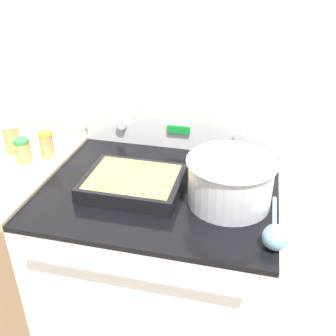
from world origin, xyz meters
The scene contains 10 objects.
kitchen_wall centered at (0.00, 0.71, 1.25)m, with size 8.00×0.05×2.50m.
stove_range centered at (0.00, 0.34, 0.45)m, with size 0.79×0.70×0.91m.
control_panel centered at (0.00, 0.65, 0.99)m, with size 0.79×0.07×0.16m.
side_counter centered at (-0.69, 0.34, 0.46)m, with size 0.60×0.67×0.92m.
mixing_bowl centered at (0.23, 0.29, 1.00)m, with size 0.28×0.28×0.15m.
casserole_dish centered at (-0.08, 0.28, 0.94)m, with size 0.32×0.25×0.05m.
ladle centered at (0.38, 0.11, 0.94)m, with size 0.07×0.27×0.07m.
spice_jar_yellow_cap centered at (-0.47, 0.42, 0.97)m, with size 0.05×0.05×0.10m.
spice_jar_green_cap centered at (-0.53, 0.36, 0.97)m, with size 0.06×0.06×0.09m.
spice_jar_white_cap centered at (-0.62, 0.42, 0.98)m, with size 0.06×0.06×0.12m.
Camera 1 is at (0.29, -0.77, 1.62)m, focal length 42.00 mm.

